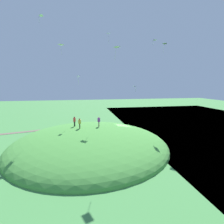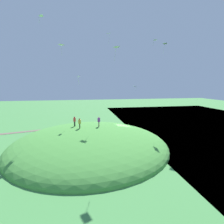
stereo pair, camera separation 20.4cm
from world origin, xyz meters
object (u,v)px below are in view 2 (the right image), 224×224
person_watching_kites (80,122)px  kite_4 (79,77)px  person_on_hilltop (75,120)px  person_with_child (99,120)px  kite_6 (41,16)px  kite_8 (116,48)px  kite_1 (155,40)px  kite_2 (109,34)px  mooring_post (145,141)px  kite_7 (135,86)px  kite_5 (61,45)px  kite_0 (165,44)px

person_watching_kites → kite_4: 9.08m
person_on_hilltop → person_watching_kites: 2.19m
person_with_child → kite_6: kite_6 is taller
kite_6 → kite_8: (-10.41, 3.17, -4.60)m
kite_1 → kite_6: size_ratio=0.93×
kite_8 → person_watching_kites: bearing=-35.3°
kite_2 → kite_4: 11.89m
kite_1 → kite_2: bearing=-11.1°
person_with_child → mooring_post: 8.68m
kite_4 → kite_6: size_ratio=1.46×
person_with_child → kite_4: 9.32m
person_with_child → kite_6: bearing=-66.7°
kite_4 → kite_7: 14.07m
person_watching_kites → kite_5: bearing=12.2°
kite_4 → kite_8: 10.97m
person_on_hilltop → kite_8: size_ratio=0.94×
kite_8 → mooring_post: kite_8 is taller
person_on_hilltop → kite_0: size_ratio=0.89×
kite_2 → kite_4: kite_2 is taller
kite_2 → kite_8: bearing=85.7°
kite_5 → kite_1: bearing=-174.2°
person_with_child → kite_0: 19.63m
kite_0 → kite_7: kite_0 is taller
person_with_child → kite_7: kite_7 is taller
person_watching_kites → kite_7: (-12.88, -10.21, 5.79)m
kite_5 → kite_6: 6.67m
kite_2 → kite_5: 10.70m
kite_6 → kite_7: (-17.80, -10.93, -10.18)m
kite_5 → mooring_post: size_ratio=1.57×
kite_4 → kite_5: 6.38m
person_on_hilltop → person_watching_kites: bearing=-111.8°
kite_4 → kite_5: size_ratio=0.86×
mooring_post → kite_8: bearing=17.1°
kite_4 → person_watching_kites: bearing=90.0°
person_watching_kites → kite_0: (-16.76, -3.84, 14.00)m
person_on_hilltop → mooring_post: 12.89m
kite_6 → mooring_post: 24.84m
person_on_hilltop → kite_7: (-13.80, -8.22, 5.84)m
person_on_hilltop → kite_8: bearing=-89.0°
kite_1 → person_watching_kites: bearing=23.5°
kite_4 → mooring_post: 16.89m
person_on_hilltop → kite_2: bearing=-3.3°
kite_5 → kite_8: (-8.42, 8.96, -1.96)m
kite_2 → kite_8: 13.92m
person_on_hilltop → kite_1: bearing=-30.1°
person_on_hilltop → kite_6: kite_6 is taller
kite_1 → kite_5: bearing=5.8°
person_on_hilltop → kite_5: bearing=76.7°
kite_1 → mooring_post: (5.23, 9.24, -18.67)m
person_on_hilltop → mooring_post: bearing=-66.2°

